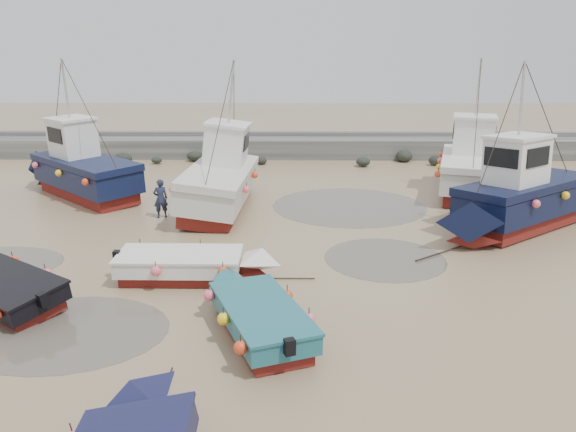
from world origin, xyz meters
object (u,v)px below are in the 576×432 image
dinghy_2 (256,310)px  cabin_boat_0 (80,167)px  cabin_boat_1 (219,176)px  cabin_boat_3 (470,164)px  person (162,217)px  cabin_boat_2 (519,196)px  dinghy_5 (192,262)px

dinghy_2 → cabin_boat_0: (-9.10, 13.24, 0.81)m
dinghy_2 → cabin_boat_1: size_ratio=0.56×
dinghy_2 → cabin_boat_3: (9.33, 14.17, 0.82)m
cabin_boat_0 → person: cabin_boat_0 is taller
cabin_boat_2 → cabin_boat_0: bearing=36.9°
cabin_boat_0 → dinghy_5: bearing=-101.4°
dinghy_5 → cabin_boat_3: bearing=134.1°
dinghy_2 → cabin_boat_0: size_ratio=0.74×
person → cabin_boat_1: bearing=-164.0°
dinghy_5 → cabin_boat_2: size_ratio=0.73×
cabin_boat_2 → person: cabin_boat_2 is taller
cabin_boat_1 → cabin_boat_2: 12.15m
person → dinghy_5: bearing=87.0°
dinghy_5 → cabin_boat_1: size_ratio=0.59×
dinghy_2 → cabin_boat_1: (-2.36, 11.43, 0.79)m
cabin_boat_0 → cabin_boat_1: size_ratio=0.76×
cabin_boat_0 → dinghy_2: bearing=-101.6°
dinghy_5 → person: 6.91m
cabin_boat_1 → cabin_boat_3: (11.70, 2.74, 0.03)m
cabin_boat_0 → cabin_boat_3: (18.43, 0.93, 0.01)m
cabin_boat_0 → person: bearing=-84.4°
dinghy_5 → cabin_boat_3: 15.90m
cabin_boat_3 → person: size_ratio=5.83×
dinghy_2 → dinghy_5: same height
dinghy_2 → cabin_boat_0: 16.08m
dinghy_2 → person: size_ratio=3.53×
cabin_boat_1 → cabin_boat_2: same height
dinghy_2 → person: bearing=93.4°
cabin_boat_2 → cabin_boat_1: bearing=36.5°
dinghy_2 → cabin_boat_2: cabin_boat_2 is taller
dinghy_5 → cabin_boat_1: (-0.24, 8.24, 0.79)m
cabin_boat_1 → cabin_boat_2: size_ratio=1.24×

